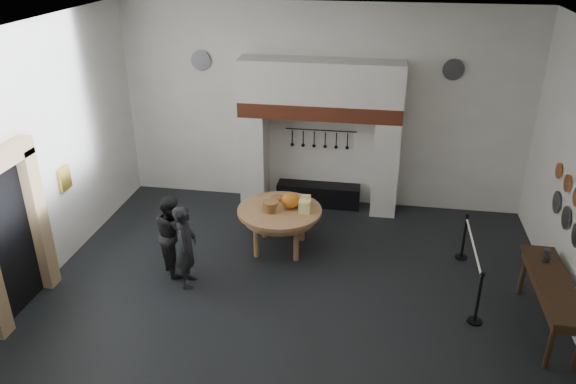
% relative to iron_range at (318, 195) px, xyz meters
% --- Properties ---
extents(floor, '(9.00, 8.00, 0.02)m').
position_rel_iron_range_xyz_m(floor, '(0.00, -3.72, -0.25)').
color(floor, black).
rests_on(floor, ground).
extents(ceiling, '(9.00, 8.00, 0.02)m').
position_rel_iron_range_xyz_m(ceiling, '(0.00, -3.72, 4.25)').
color(ceiling, silver).
rests_on(ceiling, wall_back).
extents(wall_back, '(9.00, 0.02, 4.50)m').
position_rel_iron_range_xyz_m(wall_back, '(0.00, 0.28, 2.00)').
color(wall_back, white).
rests_on(wall_back, floor).
extents(wall_front, '(9.00, 0.02, 4.50)m').
position_rel_iron_range_xyz_m(wall_front, '(0.00, -7.72, 2.00)').
color(wall_front, white).
rests_on(wall_front, floor).
extents(wall_left, '(0.02, 8.00, 4.50)m').
position_rel_iron_range_xyz_m(wall_left, '(-4.50, -3.72, 2.00)').
color(wall_left, white).
rests_on(wall_left, floor).
extents(chimney_pier_left, '(0.55, 0.70, 2.15)m').
position_rel_iron_range_xyz_m(chimney_pier_left, '(-1.48, -0.07, 0.82)').
color(chimney_pier_left, silver).
rests_on(chimney_pier_left, floor).
extents(chimney_pier_right, '(0.55, 0.70, 2.15)m').
position_rel_iron_range_xyz_m(chimney_pier_right, '(1.48, -0.07, 0.82)').
color(chimney_pier_right, silver).
rests_on(chimney_pier_right, floor).
extents(hearth_brick_band, '(3.50, 0.72, 0.32)m').
position_rel_iron_range_xyz_m(hearth_brick_band, '(0.00, -0.07, 2.06)').
color(hearth_brick_band, '#9E442B').
rests_on(hearth_brick_band, chimney_pier_left).
extents(chimney_hood, '(3.50, 0.70, 0.90)m').
position_rel_iron_range_xyz_m(chimney_hood, '(0.00, -0.07, 2.67)').
color(chimney_hood, silver).
rests_on(chimney_hood, hearth_brick_band).
extents(iron_range, '(1.90, 0.45, 0.50)m').
position_rel_iron_range_xyz_m(iron_range, '(0.00, 0.00, 0.00)').
color(iron_range, black).
rests_on(iron_range, floor).
extents(utensil_rail, '(1.60, 0.02, 0.02)m').
position_rel_iron_range_xyz_m(utensil_rail, '(0.00, 0.20, 1.50)').
color(utensil_rail, black).
rests_on(utensil_rail, wall_back).
extents(door_recess, '(0.04, 1.10, 2.50)m').
position_rel_iron_range_xyz_m(door_recess, '(-4.47, -4.72, 1.00)').
color(door_recess, black).
rests_on(door_recess, floor).
extents(door_jamb_far, '(0.22, 0.30, 2.60)m').
position_rel_iron_range_xyz_m(door_jamb_far, '(-4.38, -4.02, 1.05)').
color(door_jamb_far, tan).
rests_on(door_jamb_far, floor).
extents(wall_plaque, '(0.05, 0.34, 0.44)m').
position_rel_iron_range_xyz_m(wall_plaque, '(-4.45, -2.92, 1.35)').
color(wall_plaque, gold).
rests_on(wall_plaque, wall_left).
extents(work_table, '(1.86, 1.86, 0.07)m').
position_rel_iron_range_xyz_m(work_table, '(-0.53, -2.08, 0.59)').
color(work_table, tan).
rests_on(work_table, floor).
extents(pumpkin, '(0.36, 0.36, 0.31)m').
position_rel_iron_range_xyz_m(pumpkin, '(-0.33, -1.98, 0.78)').
color(pumpkin, '#C85B1C').
rests_on(pumpkin, work_table).
extents(cheese_block_big, '(0.22, 0.22, 0.24)m').
position_rel_iron_range_xyz_m(cheese_block_big, '(-0.03, -2.13, 0.74)').
color(cheese_block_big, '#FBED96').
rests_on(cheese_block_big, work_table).
extents(cheese_block_small, '(0.18, 0.18, 0.20)m').
position_rel_iron_range_xyz_m(cheese_block_small, '(-0.05, -1.83, 0.72)').
color(cheese_block_small, '#ECCE8D').
rests_on(cheese_block_small, work_table).
extents(wicker_basket, '(0.36, 0.36, 0.22)m').
position_rel_iron_range_xyz_m(wicker_basket, '(-0.68, -2.23, 0.73)').
color(wicker_basket, '#986637').
rests_on(wicker_basket, work_table).
extents(bread_loaf, '(0.31, 0.18, 0.13)m').
position_rel_iron_range_xyz_m(bread_loaf, '(-0.63, -1.73, 0.69)').
color(bread_loaf, '#9D6737').
rests_on(bread_loaf, work_table).
extents(visitor_near, '(0.45, 0.62, 1.56)m').
position_rel_iron_range_xyz_m(visitor_near, '(-1.92, -3.59, 0.53)').
color(visitor_near, black).
rests_on(visitor_near, floor).
extents(visitor_far, '(0.92, 0.94, 1.53)m').
position_rel_iron_range_xyz_m(visitor_far, '(-2.32, -3.19, 0.51)').
color(visitor_far, '#222327').
rests_on(visitor_far, floor).
extents(side_table, '(0.55, 2.20, 0.06)m').
position_rel_iron_range_xyz_m(side_table, '(4.10, -3.86, 0.62)').
color(side_table, '#3B2415').
rests_on(side_table, floor).
extents(pewter_jug, '(0.12, 0.12, 0.22)m').
position_rel_iron_range_xyz_m(pewter_jug, '(4.10, -3.26, 0.76)').
color(pewter_jug, '#46464B').
rests_on(pewter_jug, side_table).
extents(copper_pan_c, '(0.03, 0.30, 0.30)m').
position_rel_iron_range_xyz_m(copper_pan_c, '(4.46, -2.42, 1.70)').
color(copper_pan_c, '#C6662D').
rests_on(copper_pan_c, wall_right).
extents(copper_pan_d, '(0.03, 0.28, 0.28)m').
position_rel_iron_range_xyz_m(copper_pan_d, '(4.46, -1.87, 1.70)').
color(copper_pan_d, '#C6662D').
rests_on(copper_pan_d, wall_right).
extents(pewter_plate_mid, '(0.03, 0.40, 0.40)m').
position_rel_iron_range_xyz_m(pewter_plate_mid, '(4.46, -2.72, 1.20)').
color(pewter_plate_mid, '#4C4C51').
rests_on(pewter_plate_mid, wall_right).
extents(pewter_plate_right, '(0.03, 0.40, 0.40)m').
position_rel_iron_range_xyz_m(pewter_plate_right, '(4.46, -2.12, 1.20)').
color(pewter_plate_right, '#4C4C51').
rests_on(pewter_plate_right, wall_right).
extents(pewter_plate_back_left, '(0.44, 0.03, 0.44)m').
position_rel_iron_range_xyz_m(pewter_plate_back_left, '(-2.70, 0.24, 2.95)').
color(pewter_plate_back_left, '#4C4C51').
rests_on(pewter_plate_back_left, wall_back).
extents(pewter_plate_back_right, '(0.44, 0.03, 0.44)m').
position_rel_iron_range_xyz_m(pewter_plate_back_right, '(2.70, 0.24, 2.95)').
color(pewter_plate_back_right, '#4C4C51').
rests_on(pewter_plate_back_right, wall_back).
extents(barrier_post_near, '(0.05, 0.05, 0.90)m').
position_rel_iron_range_xyz_m(barrier_post_near, '(3.03, -3.87, 0.20)').
color(barrier_post_near, black).
rests_on(barrier_post_near, floor).
extents(barrier_post_far, '(0.05, 0.05, 0.90)m').
position_rel_iron_range_xyz_m(barrier_post_far, '(3.03, -1.87, 0.20)').
color(barrier_post_far, black).
rests_on(barrier_post_far, floor).
extents(barrier_rope, '(0.04, 2.00, 0.04)m').
position_rel_iron_range_xyz_m(barrier_rope, '(3.03, -2.87, 0.60)').
color(barrier_rope, white).
rests_on(barrier_rope, barrier_post_near).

